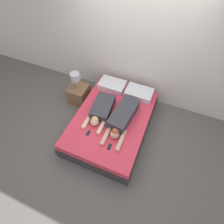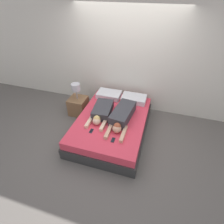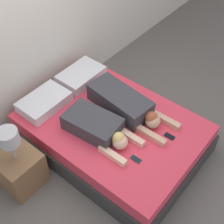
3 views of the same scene
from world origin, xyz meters
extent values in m
plane|color=#5B5651|center=(0.00, 0.00, 0.00)|extent=(12.00, 12.00, 0.00)
cube|color=beige|center=(0.00, 1.21, 1.30)|extent=(12.00, 0.06, 2.60)
cube|color=#2D2D2D|center=(0.00, 0.00, 0.13)|extent=(1.51, 2.11, 0.25)
cube|color=#DB384C|center=(0.00, 0.00, 0.34)|extent=(1.45, 2.05, 0.18)
cube|color=silver|center=(-0.33, 0.80, 0.50)|extent=(0.60, 0.40, 0.13)
cube|color=silver|center=(0.33, 0.80, 0.50)|extent=(0.60, 0.40, 0.13)
cube|color=#333338|center=(-0.24, 0.08, 0.53)|extent=(0.44, 0.66, 0.20)
sphere|color=beige|center=(-0.24, -0.31, 0.52)|extent=(0.17, 0.17, 0.17)
sphere|color=#D8B266|center=(-0.24, -0.29, 0.56)|extent=(0.15, 0.15, 0.15)
cube|color=beige|center=(-0.40, -0.33, 0.47)|extent=(0.07, 0.35, 0.07)
cube|color=beige|center=(-0.08, -0.33, 0.47)|extent=(0.07, 0.35, 0.07)
cube|color=#333338|center=(0.23, 0.07, 0.55)|extent=(0.44, 0.83, 0.23)
sphere|color=tan|center=(0.23, -0.41, 0.52)|extent=(0.18, 0.18, 0.18)
sphere|color=#99472D|center=(0.23, -0.39, 0.56)|extent=(0.15, 0.15, 0.15)
cube|color=tan|center=(0.08, -0.47, 0.47)|extent=(0.07, 0.44, 0.07)
cube|color=tan|center=(0.38, -0.47, 0.47)|extent=(0.07, 0.44, 0.07)
cube|color=#2D2D33|center=(-0.27, -0.54, 0.44)|extent=(0.06, 0.12, 0.01)
cube|color=black|center=(-0.27, -0.54, 0.44)|extent=(0.05, 0.10, 0.00)
cube|color=black|center=(0.22, -0.65, 0.44)|extent=(0.06, 0.12, 0.01)
cube|color=black|center=(0.22, -0.65, 0.44)|extent=(0.05, 0.10, 0.00)
cube|color=brown|center=(-1.06, 0.44, 0.23)|extent=(0.43, 0.43, 0.45)
cylinder|color=#999999|center=(-1.06, 0.44, 0.58)|extent=(0.03, 0.03, 0.25)
cylinder|color=#B2B2B7|center=(-1.06, 0.44, 0.79)|extent=(0.22, 0.22, 0.17)
camera|label=1|loc=(0.81, -1.94, 3.36)|focal=28.00mm
camera|label=2|loc=(0.89, -2.87, 2.87)|focal=28.00mm
camera|label=3|loc=(-1.91, -1.56, 3.15)|focal=50.00mm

